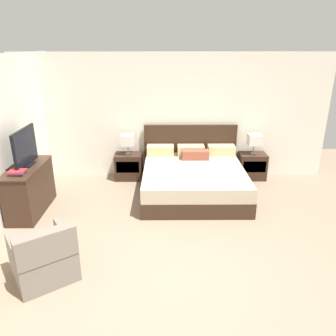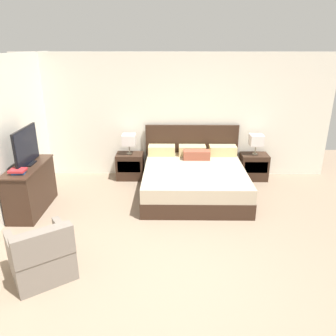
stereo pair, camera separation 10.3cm
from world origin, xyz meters
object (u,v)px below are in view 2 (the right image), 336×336
object	(u,v)px
nightstand_left	(130,166)
dresser	(31,187)
nightstand_right	(254,167)
book_red_cover	(19,172)
armchair_by_window	(42,256)
bed	(194,178)
table_lamp_left	(129,140)
book_blue_cover	(18,170)
tv	(26,147)
table_lamp_right	(256,140)

from	to	relation	value
nightstand_left	dresser	size ratio (longest dim) A/B	0.46
nightstand_right	book_red_cover	world-z (taller)	book_red_cover
armchair_by_window	book_red_cover	bearing A→B (deg)	120.21
bed	table_lamp_left	distance (m)	1.60
bed	table_lamp_left	xyz separation A→B (m)	(-1.32, 0.73, 0.56)
nightstand_left	armchair_by_window	size ratio (longest dim) A/B	0.59
nightstand_left	book_blue_cover	bearing A→B (deg)	-129.76
nightstand_right	dresser	distance (m)	4.40
nightstand_left	armchair_by_window	xyz separation A→B (m)	(-0.69, -3.20, 0.01)
armchair_by_window	tv	bearing A→B (deg)	114.43
table_lamp_left	tv	distance (m)	2.07
bed	tv	xyz separation A→B (m)	(-2.83, -0.66, 0.82)
bed	table_lamp_right	xyz separation A→B (m)	(1.32, 0.73, 0.56)
nightstand_left	book_red_cover	xyz separation A→B (m)	(-1.50, -1.81, 0.56)
book_blue_cover	nightstand_left	bearing A→B (deg)	50.24
table_lamp_right	tv	distance (m)	4.38
tv	armchair_by_window	distance (m)	2.16
nightstand_left	book_red_cover	bearing A→B (deg)	-129.57
bed	book_red_cover	xyz separation A→B (m)	(-2.82, -1.09, 0.54)
bed	book_blue_cover	distance (m)	3.08
bed	nightstand_right	xyz separation A→B (m)	(1.32, 0.72, -0.02)
dresser	book_red_cover	bearing A→B (deg)	-86.87
bed	book_blue_cover	world-z (taller)	bed
nightstand_right	tv	size ratio (longest dim) A/B	0.66
armchair_by_window	dresser	bearing A→B (deg)	115.36
table_lamp_left	table_lamp_right	distance (m)	2.63
nightstand_left	dresser	distance (m)	2.11
table_lamp_right	dresser	xyz separation A→B (m)	(-4.15, -1.46, -0.43)
bed	armchair_by_window	xyz separation A→B (m)	(-2.01, -2.47, -0.01)
book_red_cover	book_blue_cover	xyz separation A→B (m)	(-0.01, 0.00, 0.04)
table_lamp_right	dresser	size ratio (longest dim) A/B	0.35
nightstand_left	table_lamp_right	world-z (taller)	table_lamp_right
dresser	tv	distance (m)	0.70
bed	nightstand_right	world-z (taller)	bed
dresser	book_red_cover	xyz separation A→B (m)	(0.02, -0.36, 0.42)
nightstand_right	armchair_by_window	world-z (taller)	armchair_by_window
nightstand_right	bed	bearing A→B (deg)	-151.15
table_lamp_right	armchair_by_window	bearing A→B (deg)	-136.08
nightstand_left	book_red_cover	distance (m)	2.42
tv	armchair_by_window	world-z (taller)	tv
table_lamp_right	armchair_by_window	xyz separation A→B (m)	(-3.32, -3.20, -0.57)
bed	nightstand_left	size ratio (longest dim) A/B	3.63
book_red_cover	book_blue_cover	distance (m)	0.04
table_lamp_right	nightstand_left	bearing A→B (deg)	-179.97
table_lamp_right	nightstand_right	bearing A→B (deg)	-90.00
table_lamp_right	book_blue_cover	bearing A→B (deg)	-156.33
bed	nightstand_right	distance (m)	1.50
bed	nightstand_right	bearing A→B (deg)	28.85
book_blue_cover	table_lamp_left	bearing A→B (deg)	50.26
dresser	tv	xyz separation A→B (m)	(0.00, 0.07, 0.70)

